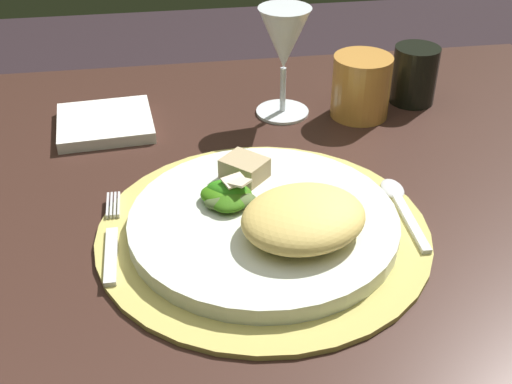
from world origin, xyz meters
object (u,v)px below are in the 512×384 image
(spoon, at_px, (399,201))
(napkin, at_px, (105,123))
(fork, at_px, (112,240))
(dark_tumbler, at_px, (414,75))
(wine_glass, at_px, (284,43))
(amber_tumbler, at_px, (361,86))
(dinner_plate, at_px, (263,222))
(dining_table, at_px, (217,331))

(spoon, xyz_separation_m, napkin, (-0.33, 0.24, -0.00))
(fork, xyz_separation_m, dark_tumbler, (0.42, 0.28, 0.03))
(fork, height_order, spoon, spoon)
(fork, bearing_deg, napkin, 93.48)
(wine_glass, xyz_separation_m, dark_tumbler, (0.19, 0.01, -0.06))
(fork, distance_m, dark_tumbler, 0.50)
(wine_glass, bearing_deg, amber_tumbler, -11.36)
(fork, relative_size, spoon, 1.14)
(spoon, height_order, wine_glass, wine_glass)
(dinner_plate, bearing_deg, dark_tumbler, 46.78)
(dinner_plate, xyz_separation_m, dark_tumbler, (0.26, 0.28, 0.03))
(dining_table, distance_m, spoon, 0.27)
(dining_table, xyz_separation_m, dark_tumbler, (0.32, 0.26, 0.20))
(wine_glass, height_order, dark_tumbler, wine_glass)
(dinner_plate, bearing_deg, spoon, 8.99)
(dinner_plate, height_order, amber_tumbler, amber_tumbler)
(spoon, height_order, napkin, napkin)
(dining_table, bearing_deg, fork, -170.55)
(spoon, xyz_separation_m, amber_tumbler, (0.02, 0.23, 0.03))
(wine_glass, height_order, amber_tumbler, wine_glass)
(napkin, distance_m, amber_tumbler, 0.35)
(fork, bearing_deg, dinner_plate, -1.26)
(dining_table, distance_m, wine_glass, 0.38)
(napkin, xyz_separation_m, wine_glass, (0.24, 0.01, 0.09))
(dining_table, xyz_separation_m, wine_glass, (0.12, 0.25, 0.26))
(spoon, xyz_separation_m, wine_glass, (-0.08, 0.25, 0.09))
(spoon, height_order, amber_tumbler, amber_tumbler)
(amber_tumbler, bearing_deg, napkin, 177.74)
(spoon, relative_size, dark_tumbler, 1.66)
(dinner_plate, bearing_deg, wine_glass, 75.19)
(dining_table, height_order, spoon, spoon)
(napkin, xyz_separation_m, amber_tumbler, (0.35, -0.01, 0.03))
(dining_table, xyz_separation_m, spoon, (0.21, 0.00, 0.16))
(dinner_plate, height_order, wine_glass, wine_glass)
(dining_table, height_order, dark_tumbler, dark_tumbler)
(amber_tumbler, bearing_deg, wine_glass, 168.64)
(wine_glass, bearing_deg, fork, -130.32)
(napkin, distance_m, dark_tumbler, 0.44)
(dinner_plate, bearing_deg, amber_tumbler, 54.92)
(napkin, bearing_deg, dark_tumbler, 2.08)
(dinner_plate, distance_m, amber_tumbler, 0.31)
(amber_tumbler, bearing_deg, fork, -143.31)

